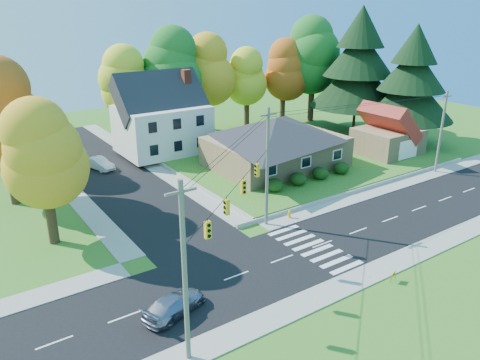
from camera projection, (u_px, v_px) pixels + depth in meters
The scene contains 25 objects.
ground at pixel (322, 244), 36.10m from camera, with size 120.00×120.00×0.00m, color #3D7923.
road_main at pixel (322, 244), 36.10m from camera, with size 90.00×8.00×0.02m, color black.
road_cross at pixel (106, 171), 52.00m from camera, with size 8.00×44.00×0.02m, color black.
sidewalk_north at pixel (281, 221), 39.96m from camera, with size 90.00×2.00×0.08m, color #9C9A90.
sidewalk_south at pixel (373, 272), 32.22m from camera, with size 90.00×2.00×0.08m, color #9C9A90.
lawn at pixel (282, 149), 59.13m from camera, with size 30.00×30.00×0.50m, color #3D7923.
ranch_house at pixel (276, 141), 51.56m from camera, with size 14.60×10.60×5.40m.
colonial_house at pixel (162, 118), 56.19m from camera, with size 10.40×8.40×9.60m.
garage at pixel (388, 134), 56.00m from camera, with size 7.30×6.30×4.60m.
hedge_row at pixel (310, 176), 47.25m from camera, with size 10.70×1.70×1.27m.
traffic_infrastructure at pixel (313, 177), 35.27m from camera, with size 38.10×10.66×10.00m.
tree_lot_0 at pixel (125, 82), 58.45m from camera, with size 6.72×6.72×12.51m.
tree_lot_1 at pixel (171, 69), 60.38m from camera, with size 7.84×7.84×14.60m.
tree_lot_2 at pixel (207, 70), 64.55m from camera, with size 7.28×7.28×13.56m.
tree_lot_3 at pixel (247, 77), 67.41m from camera, with size 6.16×6.16×11.47m.
tree_lot_4 at pixel (284, 70), 69.57m from camera, with size 6.72×6.72×12.51m.
tree_lot_5 at pixel (314, 56), 69.45m from camera, with size 8.40×8.40×15.64m.
conifer_east_a at pixel (358, 67), 64.09m from camera, with size 12.80×12.80×16.96m.
conifer_east_b at pixel (411, 82), 58.82m from camera, with size 11.20×11.20×14.84m.
tree_west_0 at pixel (41, 155), 33.91m from camera, with size 6.16×6.16×11.47m.
tree_west_1 at pixel (0, 114), 40.66m from camera, with size 7.28×7.28×13.56m.
silver_sedan at pixel (174, 304), 27.78m from camera, with size 1.75×4.30×1.25m, color #9091A5.
white_car at pixel (99, 163), 52.41m from camera, with size 1.41×4.06×1.34m, color silver.
fire_hydrant at pixel (289, 215), 40.36m from camera, with size 0.43×0.33×0.75m.
yard_sign at pixel (394, 275), 31.06m from camera, with size 0.57×0.21×0.73m.
Camera 1 is at (-23.34, -22.91, 17.30)m, focal length 35.00 mm.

